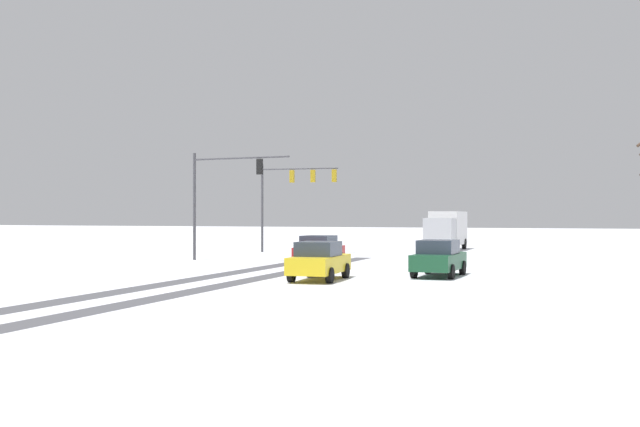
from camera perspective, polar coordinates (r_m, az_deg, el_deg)
The scene contains 9 objects.
wheel_track_left_lane at distance 30.12m, azimuth -11.19°, elevation -5.30°, with size 1.17×38.02×0.01m, color #4C4C51.
wheel_track_right_lane at distance 28.97m, azimuth -7.12°, elevation -5.51°, with size 1.11×38.02×0.01m, color #4C4C51.
sidewalk_kerb_right at distance 24.15m, azimuth 19.95°, elevation -6.44°, with size 4.00×38.02×0.12m, color white.
traffic_signal_near_left at distance 43.95m, azimuth -7.84°, elevation 2.13°, with size 6.45×0.50×6.50m.
traffic_signal_far_left at distance 53.04m, azimuth -2.19°, elevation 2.10°, with size 5.89×0.66×6.50m.
car_red_lead at distance 39.42m, azimuth -0.06°, elevation -2.90°, with size 1.90×4.14×1.62m.
car_dark_green_second at distance 32.71m, azimuth 9.28°, elevation -3.47°, with size 1.96×4.16×1.62m.
car_yellow_cab_third at distance 30.44m, azimuth -0.07°, elevation -3.72°, with size 2.01×4.19×1.62m.
box_truck_delivery at distance 57.42m, azimuth 9.87°, elevation -1.22°, with size 2.32×7.41×3.02m.
Camera 1 is at (11.70, -8.45, 2.72)m, focal length 40.85 mm.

